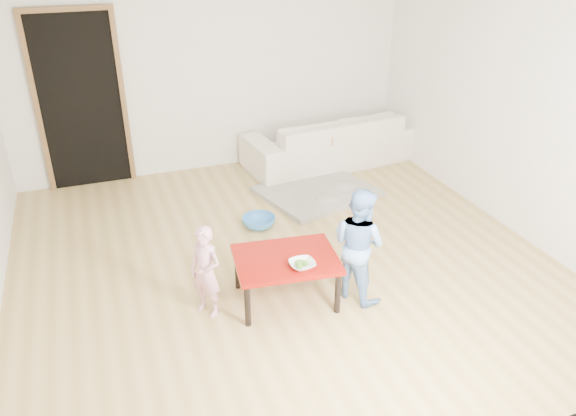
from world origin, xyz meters
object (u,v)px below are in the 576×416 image
child_pink (206,272)px  child_blue (359,244)px  basin (259,222)px  bowl (302,265)px  red_table (286,279)px  sofa (330,140)px

child_pink → child_blue: size_ratio=0.78×
basin → child_pink: bearing=-123.7°
bowl → basin: size_ratio=0.58×
red_table → basin: 1.34m
sofa → child_blue: (-1.01, -2.83, 0.18)m
bowl → child_blue: bearing=4.8°
child_pink → child_blue: bearing=43.8°
sofa → bowl: 3.26m
child_blue → child_pink: bearing=56.0°
red_table → bowl: size_ratio=4.11×
sofa → basin: bearing=37.6°
child_pink → basin: bearing=109.2°
red_table → sofa: bearing=59.0°
bowl → child_blue: child_blue is taller
bowl → child_pink: 0.78m
bowl → child_blue: size_ratio=0.20×
red_table → child_blue: 0.68m
sofa → red_table: sofa is taller
child_blue → bowl: bearing=69.9°
child_blue → basin: (-0.43, 1.46, -0.46)m
basin → bowl: bearing=-93.7°
sofa → child_pink: size_ratio=2.85×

